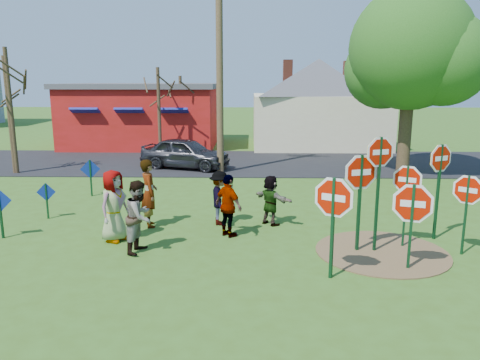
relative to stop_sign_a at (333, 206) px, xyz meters
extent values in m
plane|color=#385819|center=(-3.00, 2.50, -1.59)|extent=(120.00, 120.00, 0.00)
cube|color=black|center=(-3.00, 14.00, -1.57)|extent=(120.00, 7.50, 0.04)
cylinder|color=brown|center=(1.50, 1.50, -1.57)|extent=(3.20, 3.20, 0.03)
cube|color=maroon|center=(-8.50, 20.50, 0.21)|extent=(9.00, 7.00, 3.60)
cube|color=#4C4C51|center=(-8.50, 20.50, 2.16)|extent=(9.40, 7.40, 0.30)
cube|color=navy|center=(-11.00, 16.90, 0.81)|extent=(1.60, 0.78, 0.45)
cube|color=navy|center=(-8.50, 16.90, 0.81)|extent=(1.60, 0.78, 0.45)
cube|color=navy|center=(-6.00, 16.90, 0.81)|extent=(1.60, 0.78, 0.45)
cube|color=beige|center=(2.50, 20.50, 0.01)|extent=(8.00, 7.00, 3.20)
pyramid|color=#4C4C51|center=(2.50, 20.50, 3.81)|extent=(9.40, 9.40, 2.20)
cube|color=brown|center=(0.50, 19.50, 3.01)|extent=(0.55, 0.55, 1.40)
cube|color=brown|center=(4.50, 21.50, 3.01)|extent=(0.55, 0.55, 1.40)
cube|color=#103C1E|center=(0.00, 0.00, -0.50)|extent=(0.09, 0.10, 2.18)
cylinder|color=white|center=(0.00, 0.00, 0.18)|extent=(1.00, 0.60, 1.15)
cylinder|color=#AF1301|center=(0.00, 0.00, 0.18)|extent=(0.87, 0.52, 0.99)
cube|color=white|center=(0.00, 0.00, 0.18)|extent=(0.44, 0.26, 0.14)
cube|color=#103C1E|center=(1.34, 1.60, -0.17)|extent=(0.07, 0.08, 2.83)
cylinder|color=white|center=(1.34, 1.60, 0.88)|extent=(0.93, 0.36, 0.99)
cylinder|color=#AF1301|center=(1.34, 1.60, 0.88)|extent=(0.80, 0.31, 0.85)
cube|color=white|center=(1.34, 1.60, 0.88)|extent=(0.41, 0.16, 0.12)
cylinder|color=gold|center=(1.34, 1.60, 0.88)|extent=(0.93, 0.36, 0.99)
cube|color=#103C1E|center=(2.14, 1.93, -0.55)|extent=(0.07, 0.08, 2.08)
cylinder|color=white|center=(2.14, 1.93, 0.15)|extent=(0.86, 0.43, 0.95)
cylinder|color=#AF1301|center=(2.14, 1.93, 0.15)|extent=(0.75, 0.37, 0.82)
cube|color=white|center=(2.14, 1.93, 0.15)|extent=(0.38, 0.19, 0.12)
cube|color=#103C1E|center=(3.16, 2.55, -0.32)|extent=(0.08, 0.08, 2.53)
cylinder|color=white|center=(3.16, 2.55, 0.58)|extent=(0.89, 0.47, 0.99)
cylinder|color=#AF1301|center=(3.16, 2.55, 0.58)|extent=(0.77, 0.41, 0.85)
cube|color=white|center=(3.16, 2.55, 0.58)|extent=(0.39, 0.21, 0.12)
cylinder|color=gold|center=(3.16, 2.55, 0.58)|extent=(0.88, 0.47, 0.99)
cube|color=#103C1E|center=(1.81, 0.51, -0.62)|extent=(0.08, 0.09, 1.93)
cylinder|color=white|center=(1.81, 0.51, -0.08)|extent=(1.13, 0.38, 1.18)
cylinder|color=#AF1301|center=(1.81, 0.51, -0.08)|extent=(0.97, 0.33, 1.01)
cube|color=white|center=(1.81, 0.51, -0.08)|extent=(0.50, 0.16, 0.15)
cube|color=#103C1E|center=(3.41, 1.44, -0.62)|extent=(0.08, 0.08, 1.95)
cylinder|color=white|center=(3.41, 1.44, 0.01)|extent=(0.75, 0.61, 0.95)
cylinder|color=#AF1301|center=(3.41, 1.44, 0.01)|extent=(0.65, 0.53, 0.82)
cube|color=white|center=(3.41, 1.44, 0.01)|extent=(0.33, 0.27, 0.12)
cylinder|color=gold|center=(3.41, 1.44, 0.01)|extent=(0.74, 0.61, 0.95)
cube|color=#103C1E|center=(0.92, 1.62, -0.39)|extent=(0.08, 0.09, 2.40)
cylinder|color=white|center=(0.92, 1.62, 0.39)|extent=(1.11, 0.36, 1.15)
cylinder|color=#AF1301|center=(0.92, 1.62, 0.39)|extent=(0.96, 0.32, 1.00)
cube|color=white|center=(0.92, 1.62, 0.39)|extent=(0.49, 0.16, 0.14)
cube|color=#103C1E|center=(-8.32, 2.36, -0.92)|extent=(0.05, 0.06, 1.34)
cube|color=#103C1E|center=(-7.87, 4.16, -1.04)|extent=(0.05, 0.06, 1.09)
cube|color=navy|center=(-7.87, 4.16, -0.76)|extent=(0.56, 0.09, 0.56)
cube|color=#103C1E|center=(-7.48, 7.00, -0.93)|extent=(0.07, 0.07, 1.32)
cube|color=navy|center=(-7.48, 7.00, -0.60)|extent=(0.69, 0.14, 0.70)
imported|color=#435290|center=(-5.25, 2.24, -0.65)|extent=(0.94, 1.09, 1.89)
imported|color=#286A69|center=(-4.60, 3.50, -0.61)|extent=(0.67, 0.82, 1.95)
imported|color=brown|center=(-4.40, 1.46, -0.70)|extent=(0.85, 1.00, 1.79)
imported|color=#38383D|center=(-2.61, 3.71, -0.80)|extent=(0.71, 1.08, 1.58)
imported|color=#492C56|center=(-2.30, 2.63, -0.74)|extent=(0.98, 1.02, 1.70)
imported|color=#214D2F|center=(-1.13, 3.72, -0.86)|extent=(1.26, 1.26, 1.46)
imported|color=#323337|center=(-4.79, 12.33, -0.83)|extent=(4.53, 2.93, 1.43)
cylinder|color=#4C3823|center=(-3.07, 11.30, 3.27)|extent=(0.30, 0.30, 9.72)
cylinder|color=#382819|center=(4.96, 10.96, 0.58)|extent=(0.55, 0.55, 4.33)
sphere|color=#1F5215|center=(4.96, 10.96, 3.83)|extent=(5.12, 5.12, 5.12)
sphere|color=#1F5215|center=(6.14, 10.37, 3.33)|extent=(3.74, 3.74, 3.74)
sphere|color=#1F5215|center=(4.07, 11.74, 2.94)|extent=(3.35, 3.35, 3.35)
cylinder|color=#382819|center=(-12.20, 11.00, 1.16)|extent=(0.18, 0.18, 5.51)
cylinder|color=#382819|center=(-5.65, 17.11, 0.58)|extent=(0.18, 0.18, 4.34)
cylinder|color=#382819|center=(-12.29, 11.00, 0.98)|extent=(0.18, 0.18, 5.15)
cylinder|color=#382819|center=(-6.56, 15.46, 0.80)|extent=(0.18, 0.18, 4.77)
camera|label=1|loc=(-1.72, -9.37, 2.56)|focal=35.00mm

